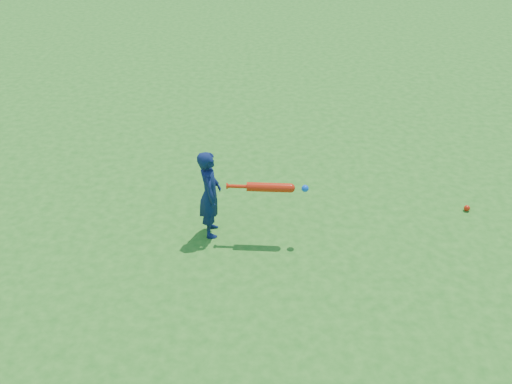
% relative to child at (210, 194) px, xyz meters
% --- Properties ---
extents(ground, '(80.00, 80.00, 0.00)m').
position_rel_child_xyz_m(ground, '(0.47, -0.08, -0.51)').
color(ground, '#216A19').
rests_on(ground, ground).
extents(child, '(0.28, 0.40, 1.02)m').
position_rel_child_xyz_m(child, '(0.00, 0.00, 0.00)').
color(child, '#0E1A43').
rests_on(child, ground).
extents(ground_ball_red, '(0.07, 0.07, 0.07)m').
position_rel_child_xyz_m(ground_ball_red, '(2.99, 0.56, -0.47)').
color(ground_ball_red, red).
rests_on(ground_ball_red, ground).
extents(bat_swing, '(0.87, 0.11, 0.10)m').
position_rel_child_xyz_m(bat_swing, '(0.67, -0.07, 0.14)').
color(bat_swing, red).
rests_on(bat_swing, ground).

